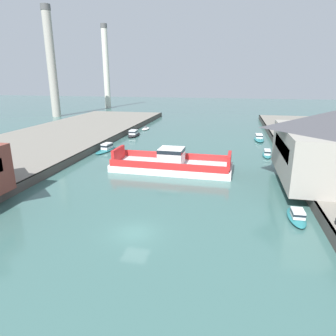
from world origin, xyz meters
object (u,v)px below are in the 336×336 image
Objects in this scene: moored_boat_near_left at (267,154)px; moored_boat_far_right at (297,216)px; smokestack_distant_a at (51,60)px; smokestack_distant_b at (106,65)px; moored_boat_near_right at (259,138)px; moored_boat_mid_right at (146,129)px; moored_boat_far_left at (106,148)px; moored_boat_mid_left at (134,134)px; chain_ferry at (171,164)px.

moored_boat_near_left reaches higher than moored_boat_far_right.
smokestack_distant_a reaches higher than smokestack_distant_b.
moored_boat_mid_right is (-31.06, 8.97, -0.28)m from moored_boat_near_right.
moored_boat_far_left is at bearing -150.03° from moored_boat_near_right.
moored_boat_far_left is 93.96m from smokestack_distant_b.
moored_boat_mid_left is 79.32m from smokestack_distant_b.
moored_boat_far_right is at bearing -89.06° from moored_boat_near_right.
moored_boat_near_left is at bearing -24.33° from moored_boat_mid_left.
moored_boat_near_right is 81.74m from smokestack_distant_a.
moored_boat_mid_right is (-31.41, 24.73, -0.27)m from moored_boat_near_left.
smokestack_distant_b is at bearing 121.48° from moored_boat_far_right.
moored_boat_far_right is at bearing -37.93° from moored_boat_far_left.
moored_boat_near_right is 32.33m from moored_boat_mid_right.
moored_boat_near_right is 0.20× the size of smokestack_distant_b.
smokestack_distant_a is at bearing 142.12° from moored_boat_mid_left.
moored_boat_far_left is at bearing -91.40° from moored_boat_mid_left.
chain_ferry is 2.78× the size of moored_boat_mid_left.
moored_boat_far_left is at bearing -175.57° from moored_boat_near_left.
chain_ferry is at bearing -141.35° from moored_boat_near_left.
moored_boat_mid_left is at bearing 119.41° from chain_ferry.
moored_boat_mid_left is (-31.22, -1.49, 0.09)m from moored_boat_near_right.
smokestack_distant_b reaches higher than moored_boat_far_left.
moored_boat_far_right is (0.36, -27.68, -0.03)m from moored_boat_near_left.
chain_ferry reaches higher than moored_boat_far_right.
moored_boat_far_right is 106.61m from smokestack_distant_a.
moored_boat_mid_left reaches higher than moored_boat_near_left.
chain_ferry is 22.18m from moored_boat_far_right.
smokestack_distant_b is at bearing 118.06° from chain_ferry.
moored_boat_far_left is 67.28m from smokestack_distant_a.
moored_boat_mid_left is at bearing -62.49° from smokestack_distant_b.
chain_ferry is 40.65m from moored_boat_mid_right.
moored_boat_near_left is 1.10× the size of moored_boat_far_right.
smokestack_distant_b is at bearing 135.01° from moored_boat_near_right.
moored_boat_near_right reaches higher than moored_boat_mid_right.
moored_boat_near_right is 1.44× the size of moored_boat_far_right.
smokestack_distant_b is at bearing 121.71° from moored_boat_mid_right.
moored_boat_mid_left reaches higher than moored_boat_far_left.
moored_boat_far_left is at bearing 146.37° from chain_ferry.
chain_ferry is at bearing -68.04° from moored_boat_mid_right.
moored_boat_far_right reaches higher than moored_boat_mid_right.
moored_boat_near_left is at bearing -38.21° from moored_boat_mid_right.
moored_boat_near_right is (-0.35, 15.76, 0.01)m from moored_boat_near_left.
moored_boat_near_right is 0.19× the size of smokestack_distant_a.
moored_boat_mid_left is 0.96× the size of moored_boat_far_left.
moored_boat_far_right is (31.93, -41.95, -0.13)m from moored_boat_mid_left.
moored_boat_near_right is 1.01× the size of moored_boat_far_left.
moored_boat_near_right is at bearing -16.10° from moored_boat_mid_right.
chain_ferry reaches higher than moored_boat_far_left.
moored_boat_far_right is at bearing -52.72° from moored_boat_mid_left.
chain_ferry is 84.85m from smokestack_distant_a.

